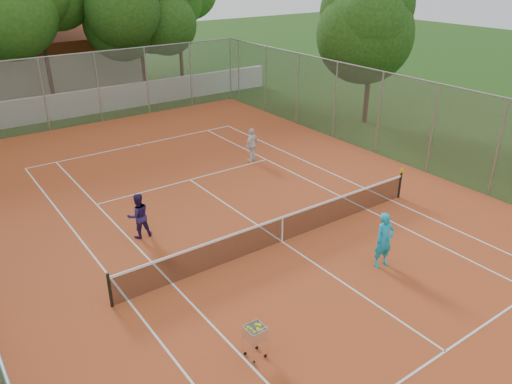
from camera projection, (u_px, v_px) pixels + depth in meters
ground at (282, 242)px, 16.82m from camera, size 120.00×120.00×0.00m
court_pad at (282, 242)px, 16.82m from camera, size 18.00×34.00×0.02m
court_lines at (282, 242)px, 16.81m from camera, size 10.98×23.78×0.01m
tennis_net at (282, 229)px, 16.61m from camera, size 11.88×0.10×0.98m
perimeter_fence at (283, 188)px, 15.98m from camera, size 18.00×34.00×4.00m
boundary_wall at (90, 102)px, 30.50m from camera, size 26.00×0.30×1.50m
clubhouse at (13, 57)px, 36.19m from camera, size 16.40×9.00×4.40m
tropical_trees at (64, 24)px, 30.91m from camera, size 29.00×19.00×10.00m
player_near at (384, 240)px, 15.15m from camera, size 0.71×0.52×1.79m
player_far_left at (138, 216)px, 16.80m from camera, size 0.82×0.67×1.60m
player_far_right at (252, 145)px, 23.23m from camera, size 1.01×0.69×1.60m
ball_hopper at (255, 341)px, 11.75m from camera, size 0.48×0.48×0.96m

